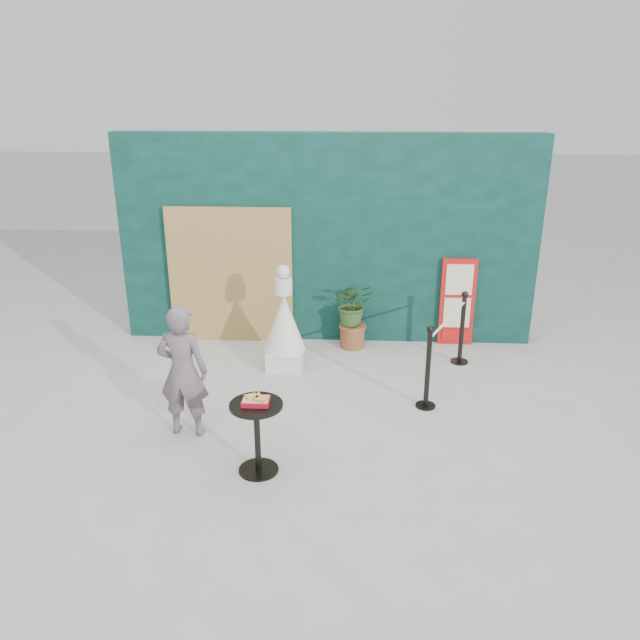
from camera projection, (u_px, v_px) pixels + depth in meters
The scene contains 10 objects.
ground at pixel (314, 448), 6.60m from camera, with size 60.00×60.00×0.00m, color #ADAAA5.
back_wall at pixel (327, 240), 9.01m from camera, with size 6.00×0.30×3.00m, color black.
bamboo_fence at pixel (230, 276), 9.06m from camera, with size 1.80×0.08×2.00m, color tan.
woman at pixel (183, 372), 6.64m from camera, with size 0.54×0.36×1.49m, color slate.
menu_board at pixel (457, 302), 9.03m from camera, with size 0.50×0.07×1.30m.
statue at pixel (284, 327), 8.29m from camera, with size 0.56×0.56×1.44m.
cafe_table at pixel (257, 427), 6.05m from camera, with size 0.52×0.52×0.75m.
food_basket at pixel (256, 400), 5.94m from camera, with size 0.26×0.19×0.11m.
planter at pixel (353, 310), 8.95m from camera, with size 0.59×0.51×1.00m.
stanchion_barrier at pixel (446, 347), 7.87m from camera, with size 0.84×1.54×1.03m.
Camera 1 is at (0.37, -5.68, 3.61)m, focal length 35.00 mm.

